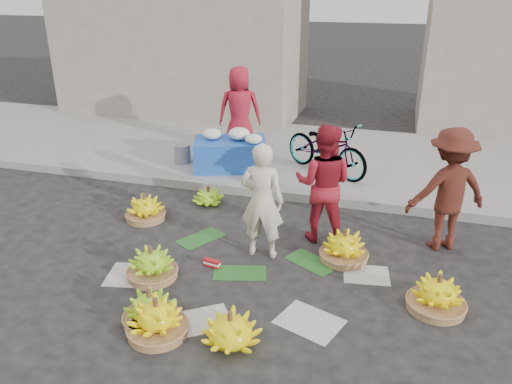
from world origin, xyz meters
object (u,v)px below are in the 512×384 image
(banana_bunch_0, at_px, (152,264))
(vendor_cream, at_px, (262,201))
(banana_bunch_4, at_px, (437,294))
(bicycle, at_px, (327,147))
(flower_table, at_px, (230,152))

(banana_bunch_0, xyz_separation_m, vendor_cream, (1.12, 0.90, 0.59))
(banana_bunch_4, bearing_deg, bicycle, 116.62)
(banana_bunch_4, distance_m, vendor_cream, 2.31)
(banana_bunch_4, height_order, vendor_cream, vendor_cream)
(banana_bunch_0, height_order, banana_bunch_4, banana_bunch_4)
(banana_bunch_0, relative_size, flower_table, 0.46)
(banana_bunch_0, relative_size, bicycle, 0.38)
(vendor_cream, height_order, flower_table, vendor_cream)
(flower_table, distance_m, bicycle, 1.74)
(vendor_cream, bearing_deg, banana_bunch_0, 36.64)
(banana_bunch_0, bearing_deg, bicycle, 68.79)
(banana_bunch_0, relative_size, vendor_cream, 0.45)
(banana_bunch_4, height_order, flower_table, flower_table)
(flower_table, bearing_deg, bicycle, -10.34)
(vendor_cream, xyz_separation_m, flower_table, (-1.35, 2.68, -0.33))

